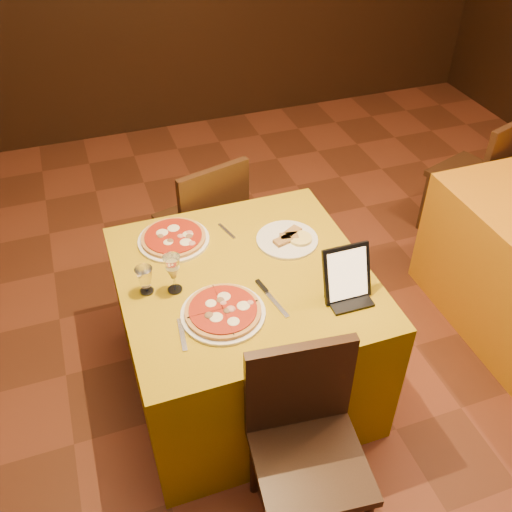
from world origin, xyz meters
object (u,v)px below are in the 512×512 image
object	(u,v)px
chair_main_far	(200,222)
pizza_near	(223,312)
chair_main_near	(310,463)
wine_glass	(173,274)
main_table	(245,332)
water_glass	(145,280)
pizza_far	(174,239)
tablet	(347,273)
chair_side_far	(470,175)

from	to	relation	value
chair_main_far	pizza_near	distance (m)	1.10
chair_main_near	wine_glass	distance (m)	0.94
main_table	water_glass	xyz separation A→B (m)	(-0.43, 0.03, 0.44)
chair_main_far	pizza_near	world-z (taller)	chair_main_far
chair_main_near	chair_main_far	xyz separation A→B (m)	(0.00, 1.62, 0.00)
pizza_near	wine_glass	xyz separation A→B (m)	(-0.15, 0.21, 0.08)
pizza_far	tablet	world-z (taller)	tablet
main_table	chair_side_far	distance (m)	1.96
main_table	chair_main_near	distance (m)	0.79
chair_main_near	chair_main_far	size ratio (longest dim) A/B	1.00
chair_main_near	wine_glass	world-z (taller)	wine_glass
chair_main_near	water_glass	size ratio (longest dim) A/B	7.00
chair_main_near	pizza_near	world-z (taller)	chair_main_near
chair_side_far	water_glass	xyz separation A→B (m)	(-2.24, -0.72, 0.36)
main_table	pizza_near	distance (m)	0.47
main_table	pizza_far	bearing A→B (deg)	125.57
chair_main_near	wine_glass	bearing A→B (deg)	117.88
chair_main_near	chair_side_far	distance (m)	2.38
tablet	water_glass	bearing A→B (deg)	160.28
main_table	tablet	xyz separation A→B (m)	(0.37, -0.26, 0.49)
pizza_far	tablet	bearing A→B (deg)	-44.57
chair_main_near	pizza_far	distance (m)	1.19
chair_side_far	water_glass	distance (m)	2.38
pizza_near	tablet	size ratio (longest dim) A/B	1.44
chair_main_near	chair_side_far	xyz separation A→B (m)	(1.81, 1.54, 0.00)
chair_main_near	wine_glass	size ratio (longest dim) A/B	4.79
chair_side_far	tablet	distance (m)	1.81
main_table	chair_side_far	world-z (taller)	chair_side_far
pizza_far	tablet	size ratio (longest dim) A/B	1.40
water_glass	tablet	distance (m)	0.85
chair_side_far	water_glass	world-z (taller)	chair_side_far
main_table	pizza_far	world-z (taller)	pizza_far
tablet	main_table	bearing A→B (deg)	145.11
chair_main_near	pizza_far	size ratio (longest dim) A/B	2.66
pizza_near	pizza_far	world-z (taller)	same
main_table	tablet	bearing A→B (deg)	-35.47
chair_main_near	tablet	size ratio (longest dim) A/B	3.73
main_table	pizza_near	size ratio (longest dim) A/B	3.13
chair_main_far	chair_main_near	bearing A→B (deg)	74.95
water_glass	tablet	size ratio (longest dim) A/B	0.53
wine_glass	main_table	bearing A→B (deg)	-0.52
main_table	pizza_far	distance (m)	0.57
chair_main_far	wine_glass	distance (m)	0.97
chair_main_near	main_table	bearing A→B (deg)	96.30
wine_glass	tablet	size ratio (longest dim) A/B	0.78
chair_main_near	tablet	xyz separation A→B (m)	(0.37, 0.53, 0.41)
chair_side_far	wine_glass	distance (m)	2.28
pizza_near	main_table	bearing A→B (deg)	52.55
chair_side_far	pizza_near	world-z (taller)	chair_side_far
pizza_near	chair_main_near	bearing A→B (deg)	-74.66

